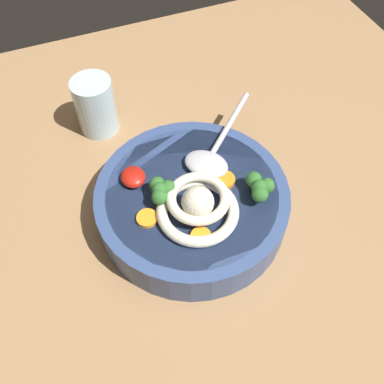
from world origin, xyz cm
name	(u,v)px	position (x,y,z in cm)	size (l,w,h in cm)	color
table_slab	(212,229)	(0.00, 0.00, 1.39)	(98.27, 98.27, 2.78)	#936D47
soup_bowl	(192,203)	(2.38, 2.03, 5.54)	(25.38, 25.38, 5.36)	#334775
noodle_pile	(198,206)	(-0.79, 2.50, 9.55)	(11.28, 11.05, 4.53)	beige
soup_spoon	(210,157)	(6.36, -2.22, 8.93)	(14.24, 14.88, 1.60)	#B7B7BC
chili_sauce_dollop	(133,177)	(6.91, 8.46, 8.93)	(3.55, 3.19, 1.60)	#B2190F
broccoli_floret_left	(260,188)	(-1.47, -5.56, 10.11)	(4.00, 3.44, 3.16)	#7A9E60
broccoli_floret_far	(161,190)	(2.73, 6.01, 10.12)	(4.02, 3.46, 3.18)	#7A9E60
carrot_slice_center	(147,218)	(0.55, 8.70, 8.40)	(2.63, 2.63, 0.53)	orange
carrot_slice_beside_chili	(224,180)	(2.41, -2.53, 8.46)	(2.79, 2.79, 0.65)	orange
carrot_slice_front	(201,237)	(-4.40, 3.60, 8.51)	(2.50, 2.50, 0.74)	orange
drinking_glass	(96,106)	(23.53, 9.51, 7.33)	(6.13, 6.13, 9.11)	silver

